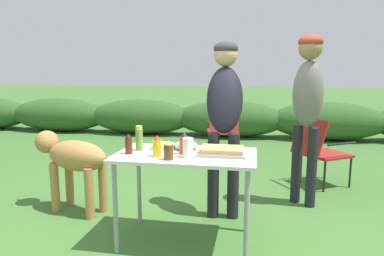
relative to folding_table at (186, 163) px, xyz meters
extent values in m
plane|color=#3D6B2D|center=(0.00, 0.00, -0.66)|extent=(60.00, 60.00, 0.00)
ellipsoid|color=#2D5623|center=(-4.00, 4.73, -0.28)|extent=(2.40, 0.90, 0.77)
ellipsoid|color=#2D5623|center=(-2.00, 4.73, -0.28)|extent=(2.40, 0.90, 0.77)
ellipsoid|color=#2D5623|center=(0.00, 4.73, -0.28)|extent=(2.40, 0.90, 0.77)
ellipsoid|color=#2D5623|center=(2.00, 4.73, -0.28)|extent=(2.40, 0.90, 0.77)
cube|color=silver|center=(0.00, 0.00, 0.06)|extent=(1.10, 0.64, 0.02)
cylinder|color=gray|center=(-0.49, -0.27, -0.31)|extent=(0.04, 0.04, 0.71)
cylinder|color=gray|center=(0.49, -0.27, -0.31)|extent=(0.04, 0.04, 0.71)
cylinder|color=gray|center=(-0.49, 0.27, -0.31)|extent=(0.04, 0.04, 0.71)
cylinder|color=gray|center=(0.49, 0.27, -0.31)|extent=(0.04, 0.04, 0.71)
cube|color=#9E9EA3|center=(0.28, 0.03, 0.09)|extent=(0.37, 0.27, 0.02)
cube|color=tan|center=(0.28, 0.03, 0.11)|extent=(0.33, 0.24, 0.04)
cylinder|color=white|center=(-0.23, 0.16, 0.10)|extent=(0.20, 0.20, 0.04)
ellipsoid|color=#ADBC99|center=(-0.03, 0.14, 0.11)|extent=(0.19, 0.19, 0.07)
cylinder|color=white|center=(0.04, -0.11, 0.15)|extent=(0.08, 0.08, 0.15)
cylinder|color=#562314|center=(-0.44, -0.08, 0.14)|extent=(0.06, 0.06, 0.13)
cone|color=black|center=(-0.44, -0.08, 0.22)|extent=(0.05, 0.05, 0.04)
cylinder|color=yellow|center=(-0.20, -0.13, 0.14)|extent=(0.07, 0.07, 0.13)
cone|color=red|center=(-0.20, -0.13, 0.22)|extent=(0.06, 0.06, 0.04)
cylinder|color=olive|center=(-0.40, 0.05, 0.16)|extent=(0.06, 0.06, 0.17)
cylinder|color=#D1CC47|center=(-0.40, 0.05, 0.26)|extent=(0.05, 0.05, 0.03)
cylinder|color=brown|center=(-0.09, -0.20, 0.13)|extent=(0.07, 0.07, 0.11)
cone|color=gold|center=(-0.09, -0.20, 0.21)|extent=(0.06, 0.06, 0.03)
cylinder|color=#CC4214|center=(-0.01, -0.01, 0.15)|extent=(0.08, 0.08, 0.14)
cone|color=black|center=(-0.01, -0.01, 0.23)|extent=(0.06, 0.06, 0.04)
cylinder|color=black|center=(0.16, 0.53, -0.26)|extent=(0.11, 0.11, 0.81)
cylinder|color=black|center=(0.34, 0.54, -0.26)|extent=(0.11, 0.11, 0.81)
ellipsoid|color=black|center=(0.24, 0.66, 0.46)|extent=(0.37, 0.50, 0.70)
sphere|color=tan|center=(0.23, 0.78, 0.88)|extent=(0.23, 0.23, 0.23)
ellipsoid|color=#333338|center=(0.23, 0.78, 0.94)|extent=(0.24, 0.24, 0.14)
cylinder|color=black|center=(0.98, 1.07, -0.25)|extent=(0.10, 0.10, 0.83)
cylinder|color=black|center=(1.11, 0.96, -0.25)|extent=(0.10, 0.10, 0.83)
ellipsoid|color=slate|center=(1.05, 1.02, 0.50)|extent=(0.39, 0.38, 0.67)
sphere|color=#936B4C|center=(1.05, 1.02, 0.94)|extent=(0.23, 0.23, 0.23)
ellipsoid|color=#993823|center=(1.05, 1.02, 1.01)|extent=(0.24, 0.24, 0.14)
cylinder|color=#B27A42|center=(-0.98, 0.26, -0.42)|extent=(0.08, 0.08, 0.49)
cylinder|color=#B27A42|center=(-0.93, 0.45, -0.42)|extent=(0.08, 0.08, 0.49)
cylinder|color=#B27A42|center=(-1.41, 0.38, -0.42)|extent=(0.08, 0.08, 0.49)
cylinder|color=#B27A42|center=(-1.36, 0.56, -0.42)|extent=(0.08, 0.08, 0.49)
ellipsoid|color=#B27A42|center=(-1.17, 0.41, -0.09)|extent=(0.73, 0.46, 0.30)
sphere|color=#B27A42|center=(-1.55, 0.52, 0.01)|extent=(0.23, 0.23, 0.23)
cone|color=#B27A42|center=(-1.64, 0.54, 0.04)|extent=(0.20, 0.16, 0.16)
cylinder|color=#B27A42|center=(-0.80, 0.32, -0.08)|extent=(0.22, 0.10, 0.12)
cube|color=maroon|center=(1.40, 1.72, -0.28)|extent=(0.64, 0.64, 0.03)
cube|color=maroon|center=(1.16, 1.56, -0.05)|extent=(0.39, 0.47, 0.44)
cylinder|color=black|center=(1.12, 1.78, -0.47)|extent=(0.02, 0.02, 0.38)
cylinder|color=black|center=(1.34, 1.44, -0.47)|extent=(0.02, 0.02, 0.38)
cylinder|color=black|center=(1.46, 1.99, -0.47)|extent=(0.02, 0.02, 0.38)
cylinder|color=black|center=(1.67, 1.66, -0.47)|extent=(0.02, 0.02, 0.38)
cylinder|color=black|center=(1.27, 1.91, -0.10)|extent=(0.36, 0.25, 0.02)
cylinder|color=black|center=(1.52, 1.53, -0.10)|extent=(0.36, 0.25, 0.02)
cube|color=maroon|center=(-0.01, 3.09, -0.28)|extent=(0.55, 0.55, 0.03)
cube|color=maroon|center=(0.05, 2.81, -0.05)|extent=(0.48, 0.26, 0.44)
cylinder|color=black|center=(-0.16, 2.85, -0.47)|extent=(0.02, 0.02, 0.38)
cylinder|color=black|center=(0.23, 2.94, -0.47)|extent=(0.02, 0.02, 0.38)
cylinder|color=black|center=(-0.25, 3.24, -0.47)|extent=(0.02, 0.02, 0.38)
cylinder|color=black|center=(0.14, 3.33, -0.47)|extent=(0.02, 0.02, 0.38)
cylinder|color=black|center=(-0.24, 3.03, -0.10)|extent=(0.12, 0.41, 0.02)
cylinder|color=black|center=(0.21, 3.14, -0.10)|extent=(0.12, 0.41, 0.02)
camera|label=1|loc=(0.52, -2.58, 0.71)|focal=32.00mm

